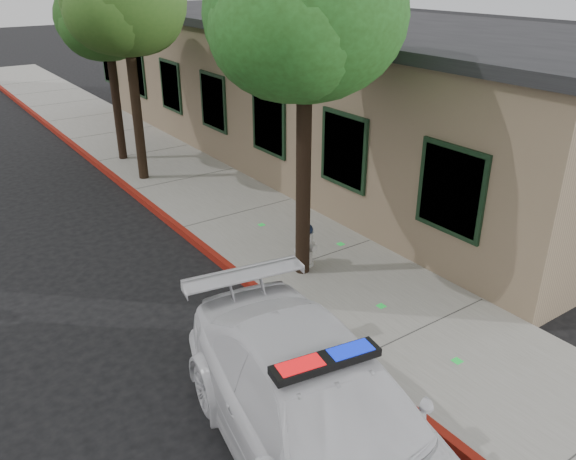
{
  "coord_description": "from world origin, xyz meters",
  "views": [
    {
      "loc": [
        -4.84,
        -5.27,
        5.66
      ],
      "look_at": [
        0.97,
        3.0,
        0.98
      ],
      "focal_mm": 35.85,
      "sensor_mm": 36.0,
      "label": 1
    }
  ],
  "objects_px": {
    "fire_hydrant": "(305,244)",
    "street_tree_mid": "(125,8)",
    "street_tree_near": "(306,22)",
    "clapboard_building": "(327,88)",
    "police_car": "(324,419)",
    "street_tree_far": "(108,22)"
  },
  "relations": [
    {
      "from": "police_car",
      "to": "street_tree_far",
      "type": "xyz_separation_m",
      "value": [
        2.4,
        13.06,
        3.39
      ]
    },
    {
      "from": "clapboard_building",
      "to": "police_car",
      "type": "bearing_deg",
      "value": -128.61
    },
    {
      "from": "fire_hydrant",
      "to": "street_tree_far",
      "type": "distance_m",
      "value": 9.59
    },
    {
      "from": "fire_hydrant",
      "to": "street_tree_far",
      "type": "height_order",
      "value": "street_tree_far"
    },
    {
      "from": "police_car",
      "to": "fire_hydrant",
      "type": "xyz_separation_m",
      "value": [
        2.82,
        4.17,
        -0.17
      ]
    },
    {
      "from": "street_tree_far",
      "to": "clapboard_building",
      "type": "bearing_deg",
      "value": -25.91
    },
    {
      "from": "street_tree_mid",
      "to": "police_car",
      "type": "bearing_deg",
      "value": -101.29
    },
    {
      "from": "police_car",
      "to": "street_tree_near",
      "type": "distance_m",
      "value": 6.24
    },
    {
      "from": "fire_hydrant",
      "to": "street_tree_far",
      "type": "relative_size",
      "value": 0.17
    },
    {
      "from": "fire_hydrant",
      "to": "clapboard_building",
      "type": "bearing_deg",
      "value": 33.72
    },
    {
      "from": "clapboard_building",
      "to": "fire_hydrant",
      "type": "bearing_deg",
      "value": -131.43
    },
    {
      "from": "fire_hydrant",
      "to": "street_tree_mid",
      "type": "bearing_deg",
      "value": 80.3
    },
    {
      "from": "street_tree_mid",
      "to": "street_tree_far",
      "type": "xyz_separation_m",
      "value": [
        0.2,
        2.02,
        -0.48
      ]
    },
    {
      "from": "clapboard_building",
      "to": "street_tree_mid",
      "type": "relative_size",
      "value": 3.49
    },
    {
      "from": "clapboard_building",
      "to": "police_car",
      "type": "distance_m",
      "value": 13.19
    },
    {
      "from": "clapboard_building",
      "to": "street_tree_far",
      "type": "height_order",
      "value": "street_tree_far"
    },
    {
      "from": "police_car",
      "to": "street_tree_near",
      "type": "bearing_deg",
      "value": 66.08
    },
    {
      "from": "street_tree_near",
      "to": "street_tree_mid",
      "type": "xyz_separation_m",
      "value": [
        -0.44,
        7.06,
        -0.14
      ]
    },
    {
      "from": "fire_hydrant",
      "to": "street_tree_near",
      "type": "relative_size",
      "value": 0.15
    },
    {
      "from": "street_tree_near",
      "to": "street_tree_far",
      "type": "xyz_separation_m",
      "value": [
        -0.24,
        9.08,
        -0.62
      ]
    },
    {
      "from": "clapboard_building",
      "to": "street_tree_mid",
      "type": "distance_m",
      "value": 6.54
    },
    {
      "from": "street_tree_far",
      "to": "fire_hydrant",
      "type": "bearing_deg",
      "value": -87.28
    }
  ]
}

